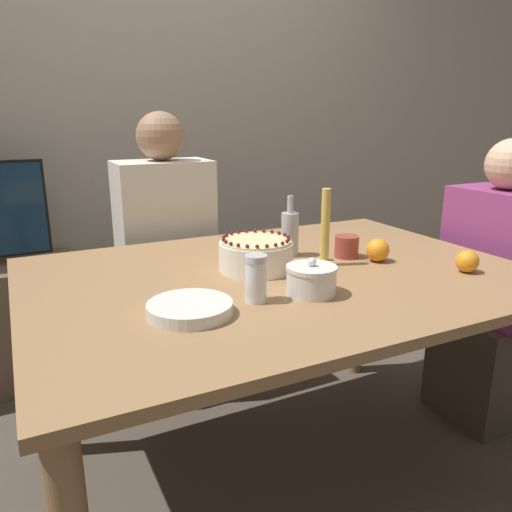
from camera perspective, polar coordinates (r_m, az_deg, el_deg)
ground_plane at (r=1.96m, az=2.48°, el=-23.75°), size 12.00×12.00×0.00m
wall_behind at (r=2.81m, az=-11.71°, el=16.68°), size 8.00×0.05×2.60m
dining_table at (r=1.61m, az=2.76°, el=-5.21°), size 1.55×1.12×0.77m
cake at (r=1.60m, az=0.00°, el=0.14°), size 0.24×0.24×0.11m
sugar_bowl at (r=1.39m, az=6.34°, el=-2.72°), size 0.14×0.14×0.11m
sugar_shaker at (r=1.32m, az=-0.02°, el=-2.56°), size 0.06×0.06×0.13m
plate_stack at (r=1.26m, az=-7.57°, el=-5.97°), size 0.22×0.22×0.03m
candle at (r=1.64m, az=7.89°, el=2.37°), size 0.06×0.06×0.26m
bottle at (r=1.75m, az=3.89°, el=2.63°), size 0.06×0.06×0.21m
cup at (r=1.77m, az=10.32°, el=1.07°), size 0.08×0.08×0.08m
orange_fruit_0 at (r=1.74m, az=13.73°, el=0.65°), size 0.08×0.08×0.08m
orange_fruit_1 at (r=1.71m, az=23.00°, el=-0.57°), size 0.07×0.07×0.07m
person_man_blue_shirt at (r=2.26m, az=-10.08°, el=-2.30°), size 0.40×0.34×1.26m
person_woman_floral at (r=2.26m, az=25.41°, el=-4.95°), size 0.34×0.40×1.16m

